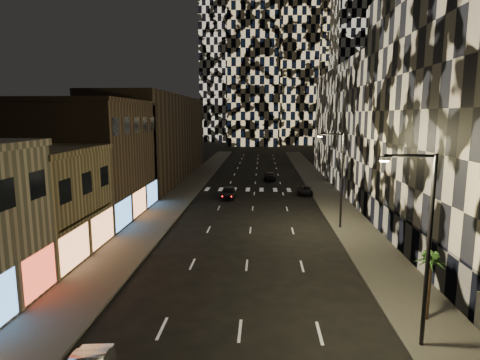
# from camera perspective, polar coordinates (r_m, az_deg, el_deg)

# --- Properties ---
(sidewalk_left) EXTENTS (4.00, 120.00, 0.15)m
(sidewalk_left) POSITION_cam_1_polar(r_m,az_deg,el_deg) (59.81, -7.53, -1.19)
(sidewalk_left) COLOR #47443F
(sidewalk_left) RESTS_ON ground
(sidewalk_right) EXTENTS (4.00, 120.00, 0.15)m
(sidewalk_right) POSITION_cam_1_polar(r_m,az_deg,el_deg) (59.45, 11.78, -1.37)
(sidewalk_right) COLOR #47443F
(sidewalk_right) RESTS_ON ground
(curb_left) EXTENTS (0.20, 120.00, 0.15)m
(curb_left) POSITION_cam_1_polar(r_m,az_deg,el_deg) (59.45, -5.54, -1.22)
(curb_left) COLOR #4C4C47
(curb_left) RESTS_ON ground
(curb_right) EXTENTS (0.20, 120.00, 0.15)m
(curb_right) POSITION_cam_1_polar(r_m,az_deg,el_deg) (59.18, 9.77, -1.36)
(curb_right) COLOR #4C4C47
(curb_right) RESTS_ON ground
(retail_tan) EXTENTS (10.00, 10.00, 8.00)m
(retail_tan) POSITION_cam_1_polar(r_m,az_deg,el_deg) (34.65, -28.35, -3.22)
(retail_tan) COLOR #8B7B53
(retail_tan) RESTS_ON ground
(retail_brown) EXTENTS (10.00, 15.00, 12.00)m
(retail_brown) POSITION_cam_1_polar(r_m,az_deg,el_deg) (45.32, -20.34, 2.56)
(retail_brown) COLOR #4C3A2B
(retail_brown) RESTS_ON ground
(retail_filler_left) EXTENTS (10.00, 40.00, 14.00)m
(retail_filler_left) POSITION_cam_1_polar(r_m,az_deg,el_deg) (70.25, -11.78, 5.93)
(retail_filler_left) COLOR #4C3A2B
(retail_filler_left) RESTS_ON ground
(midrise_base) EXTENTS (0.60, 25.00, 3.00)m
(midrise_base) POSITION_cam_1_polar(r_m,az_deg,el_deg) (35.44, 21.71, -6.67)
(midrise_base) COLOR #383838
(midrise_base) RESTS_ON ground
(midrise_filler_right) EXTENTS (16.00, 40.00, 18.00)m
(midrise_filler_right) POSITION_cam_1_polar(r_m,az_deg,el_deg) (67.53, 19.63, 7.16)
(midrise_filler_right) COLOR #232326
(midrise_filler_right) RESTS_ON ground
(tower_center_low) EXTENTS (18.00, 18.00, 95.00)m
(tower_center_low) POSITION_cam_1_polar(r_m,az_deg,el_deg) (152.31, 2.10, 23.16)
(tower_center_low) COLOR black
(tower_center_low) RESTS_ON ground
(streetlight_near) EXTENTS (2.55, 0.25, 9.00)m
(streetlight_near) POSITION_cam_1_polar(r_m,az_deg,el_deg) (19.99, 24.70, -7.47)
(streetlight_near) COLOR black
(streetlight_near) RESTS_ON sidewalk_right
(streetlight_far) EXTENTS (2.55, 0.25, 9.00)m
(streetlight_far) POSITION_cam_1_polar(r_m,az_deg,el_deg) (38.87, 13.98, 0.89)
(streetlight_far) COLOR black
(streetlight_far) RESTS_ON sidewalk_right
(car_dark_midlane) EXTENTS (1.81, 4.50, 1.53)m
(car_dark_midlane) POSITION_cam_1_polar(r_m,az_deg,el_deg) (52.61, -1.68, -1.78)
(car_dark_midlane) COLOR black
(car_dark_midlane) RESTS_ON ground
(car_dark_oncoming) EXTENTS (2.03, 4.75, 1.37)m
(car_dark_oncoming) POSITION_cam_1_polar(r_m,az_deg,el_deg) (67.53, 4.29, 0.58)
(car_dark_oncoming) COLOR black
(car_dark_oncoming) RESTS_ON ground
(car_dark_rightlane) EXTENTS (2.00, 4.15, 1.14)m
(car_dark_rightlane) POSITION_cam_1_polar(r_m,az_deg,el_deg) (55.76, 9.25, -1.47)
(car_dark_rightlane) COLOR black
(car_dark_rightlane) RESTS_ON ground
(palm_tree) EXTENTS (1.86, 1.88, 3.69)m
(palm_tree) POSITION_cam_1_polar(r_m,az_deg,el_deg) (23.36, 25.42, -10.71)
(palm_tree) COLOR #47331E
(palm_tree) RESTS_ON sidewalk_right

